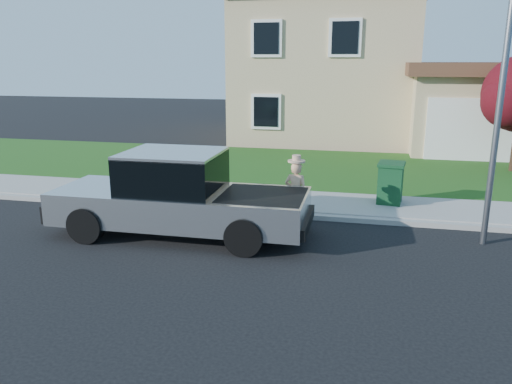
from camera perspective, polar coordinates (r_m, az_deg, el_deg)
ground at (r=9.59m, az=-0.73°, el=-7.94°), size 80.00×80.00×0.00m
curb at (r=12.11m, az=7.04°, el=-2.85°), size 40.00×0.20×0.12m
sidewalk at (r=13.16m, az=7.52°, el=-1.37°), size 40.00×2.00×0.15m
lawn at (r=17.52m, az=8.87°, el=2.55°), size 40.00×7.00×0.10m
house at (r=25.01m, az=11.17°, el=13.26°), size 14.00×11.30×6.85m
pickup_truck at (r=10.88m, az=-8.77°, el=-0.54°), size 5.63×2.17×1.85m
woman at (r=11.50m, az=4.58°, el=-0.01°), size 0.61×0.46×1.64m
trash_bin at (r=13.24m, az=15.11°, el=1.07°), size 0.74×0.82×1.05m
street_lamp at (r=10.87m, az=26.36°, el=9.75°), size 0.43×0.69×5.32m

